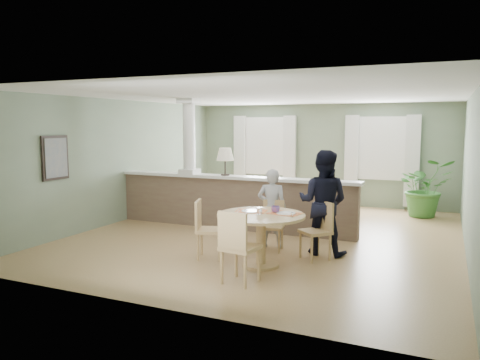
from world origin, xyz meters
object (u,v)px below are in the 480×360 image
at_px(chair_far_boy, 272,223).
at_px(man_person, 323,202).
at_px(chair_near, 237,244).
at_px(child_person, 272,208).
at_px(dining_table, 261,225).
at_px(houseplant, 425,188).
at_px(chair_side, 206,226).
at_px(chair_far_man, 319,228).
at_px(sofa, 290,198).

height_order(chair_far_boy, man_person, man_person).
relative_size(chair_near, child_person, 0.73).
height_order(dining_table, man_person, man_person).
bearing_deg(chair_near, man_person, -101.71).
bearing_deg(chair_far_boy, man_person, -2.71).
distance_m(houseplant, dining_table, 5.57).
bearing_deg(child_person, chair_side, 42.39).
xyz_separation_m(chair_far_man, chair_near, (-0.71, -1.64, 0.05)).
relative_size(houseplant, man_person, 0.79).
bearing_deg(dining_table, chair_far_boy, 99.99).
xyz_separation_m(dining_table, man_person, (0.68, 1.05, 0.23)).
height_order(sofa, chair_far_man, chair_far_man).
height_order(sofa, chair_near, chair_near).
bearing_deg(man_person, chair_far_boy, 8.04).
distance_m(chair_far_man, chair_side, 1.83).
bearing_deg(chair_side, dining_table, -111.09).
distance_m(chair_side, man_person, 1.98).
bearing_deg(child_person, houseplant, -132.18).
bearing_deg(houseplant, chair_near, -109.03).
xyz_separation_m(houseplant, chair_side, (-3.08, -5.13, -0.16)).
height_order(houseplant, man_person, man_person).
bearing_deg(man_person, sofa, -61.38).
xyz_separation_m(houseplant, chair_near, (-2.09, -6.07, -0.13)).
bearing_deg(chair_side, houseplant, -50.04).
distance_m(chair_far_boy, chair_side, 1.23).
xyz_separation_m(chair_side, man_person, (1.67, 1.02, 0.35)).
bearing_deg(chair_near, chair_far_man, -105.85).
distance_m(dining_table, chair_far_boy, 0.99).
relative_size(houseplant, chair_near, 1.35).
xyz_separation_m(sofa, chair_far_man, (1.55, -3.31, 0.10)).
distance_m(houseplant, chair_far_man, 4.64).
height_order(sofa, child_person, child_person).
bearing_deg(chair_far_man, man_person, 136.53).
bearing_deg(sofa, chair_near, -85.04).
height_order(houseplant, chair_near, houseplant).
relative_size(dining_table, child_person, 0.96).
height_order(chair_side, child_person, child_person).
xyz_separation_m(chair_far_man, chair_side, (-1.69, -0.70, 0.01)).
bearing_deg(houseplant, chair_side, -120.98).
bearing_deg(man_person, chair_side, 33.11).
relative_size(houseplant, chair_far_boy, 1.60).
xyz_separation_m(sofa, chair_near, (0.84, -4.95, 0.14)).
relative_size(chair_far_boy, chair_near, 0.84).
xyz_separation_m(chair_side, child_person, (0.75, 1.06, 0.18)).
relative_size(chair_side, child_person, 0.68).
relative_size(chair_near, man_person, 0.58).
bearing_deg(sofa, houseplant, 16.23).
distance_m(chair_far_man, man_person, 0.48).
bearing_deg(chair_side, chair_far_man, -86.57).
height_order(houseplant, child_person, child_person).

